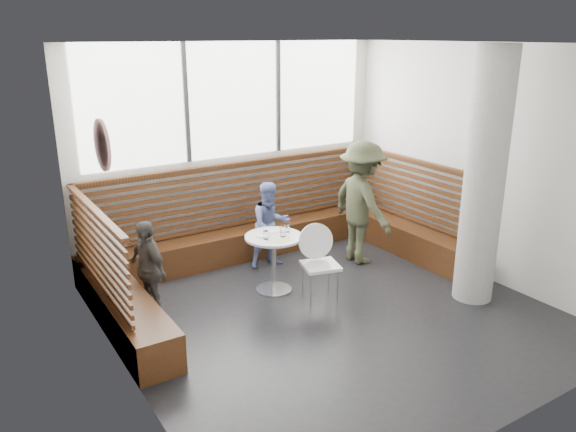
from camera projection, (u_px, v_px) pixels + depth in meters
room at (334, 189)px, 6.44m from camera, size 5.00×5.00×3.20m
booth at (260, 241)px, 8.23m from camera, size 5.00×2.50×1.44m
concrete_column at (484, 179)px, 6.90m from camera, size 0.50×0.50×3.20m
wall_art at (102, 145)px, 5.29m from camera, size 0.03×0.50×0.50m
cafe_table at (274, 252)px, 7.40m from camera, size 0.76×0.76×0.78m
cafe_chair at (317, 257)px, 7.19m from camera, size 0.47×0.46×0.98m
adult_man at (362, 203)px, 8.29m from camera, size 0.72×1.21×1.84m
child_back at (270, 225)px, 8.19m from camera, size 0.67×0.54×1.28m
child_left at (148, 269)px, 6.72m from camera, size 0.44×0.76×1.23m
plate_near at (262, 235)px, 7.33m from camera, size 0.19×0.19×0.01m
plate_far at (273, 231)px, 7.49m from camera, size 0.19×0.19×0.01m
glass_left at (266, 235)px, 7.20m from camera, size 0.07×0.07×0.11m
glass_mid at (283, 232)px, 7.29m from camera, size 0.08×0.08×0.12m
glass_right at (287, 228)px, 7.47m from camera, size 0.07×0.07×0.11m
menu_card at (282, 240)px, 7.16m from camera, size 0.21×0.17×0.00m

